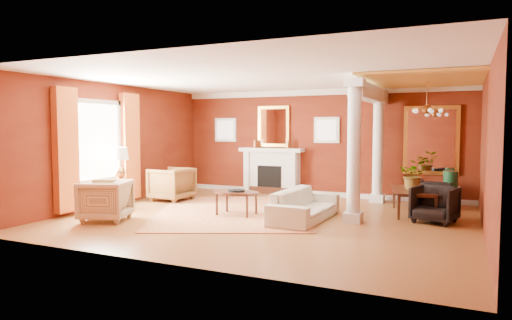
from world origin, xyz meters
The scene contains 27 objects.
ground centered at (0.00, 0.00, 0.00)m, with size 8.00×8.00×0.00m, color brown.
room_shell centered at (0.00, 0.00, 2.02)m, with size 8.04×7.04×2.92m.
fireplace centered at (-1.30, 3.32, 0.65)m, with size 1.85×0.42×1.29m.
overmantel_mirror centered at (-1.30, 3.45, 1.90)m, with size 0.95×0.07×1.15m.
flank_window_left centered at (-2.85, 3.46, 1.80)m, with size 0.70×0.07×0.70m.
flank_window_right centered at (0.25, 3.46, 1.80)m, with size 0.70×0.07×0.70m.
left_window centered at (-3.89, -0.60, 1.42)m, with size 0.21×2.55×2.60m.
column_front centered at (1.70, 0.30, 1.43)m, with size 0.36×0.36×2.80m.
column_back centered at (1.70, 3.00, 1.43)m, with size 0.36×0.36×2.80m.
header_beam centered at (1.70, 1.90, 2.62)m, with size 0.30×3.20×0.32m, color silver.
amber_ceiling centered at (2.85, 1.75, 2.87)m, with size 2.30×3.40×0.04m, color gold.
dining_mirror centered at (2.90, 3.45, 1.55)m, with size 1.30×0.07×1.70m.
chandelier centered at (2.90, 1.80, 2.25)m, with size 0.60×0.62×0.75m.
crown_trim centered at (0.00, 3.46, 2.82)m, with size 8.00×0.08×0.16m, color silver.
base_trim centered at (0.00, 3.46, 0.06)m, with size 8.00×0.08×0.12m, color silver.
rug centered at (-0.99, 0.31, 0.01)m, with size 3.17×4.23×0.02m, color maroon.
sofa centered at (0.77, 0.11, 0.41)m, with size 2.12×0.62×0.83m, color beige.
armchair_leopard centered at (-3.12, 1.05, 0.47)m, with size 0.91×0.85×0.94m, color black.
armchair_stripe centered at (-2.84, -1.61, 0.45)m, with size 0.88×0.82×0.90m, color tan.
coffee_table centered at (-0.71, -0.01, 0.46)m, with size 1.01×1.01×0.51m.
coffee_book centered at (-0.77, -0.01, 0.64)m, with size 0.18×0.02×0.25m, color #32180E.
side_table centered at (-3.50, -0.42, 0.94)m, with size 0.57×0.57×1.42m.
dining_table centered at (2.72, 1.67, 0.43)m, with size 1.54×0.54×0.86m, color #32180E.
dining_chair_near centered at (3.16, 0.95, 0.39)m, with size 0.77×0.72×0.79m, color black.
dining_chair_far centered at (3.07, 2.81, 0.35)m, with size 0.68×0.64×0.70m, color black.
green_urn centered at (3.38, 2.90, 0.34)m, with size 0.36×0.36×0.87m.
potted_plant centered at (2.69, 1.64, 1.11)m, with size 0.58×0.64×0.50m, color #26591E.
Camera 1 is at (3.66, -8.54, 1.85)m, focal length 32.00 mm.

